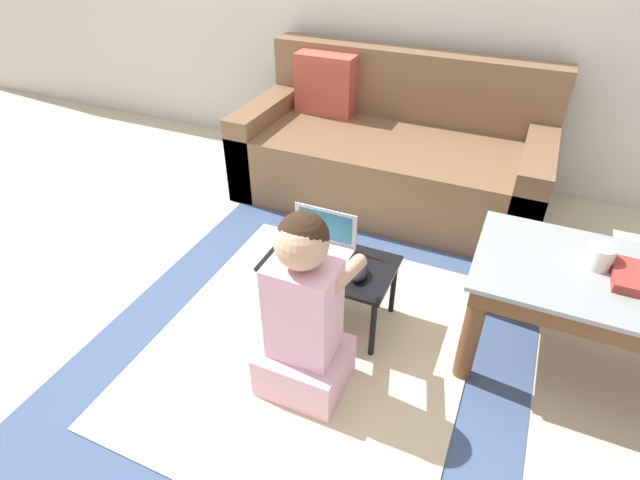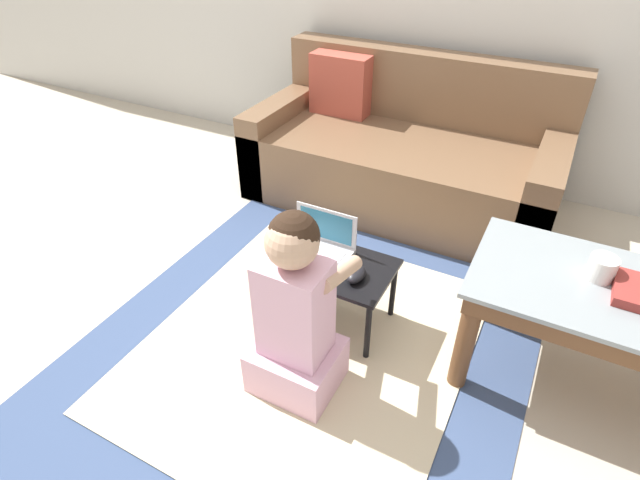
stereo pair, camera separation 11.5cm
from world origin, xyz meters
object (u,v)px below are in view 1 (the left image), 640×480
(coffee_table, at_px, (623,298))
(computer_mouse, at_px, (359,273))
(cup_on_table, at_px, (600,256))
(person_seated, at_px, (304,317))
(laptop, at_px, (319,246))
(couch, at_px, (391,153))
(laptop_desk, at_px, (330,269))
(book_on_table, at_px, (638,278))

(coffee_table, xyz_separation_m, computer_mouse, (-0.92, -0.16, -0.07))
(coffee_table, distance_m, cup_on_table, 0.17)
(coffee_table, distance_m, person_seated, 1.12)
(laptop, relative_size, person_seated, 0.36)
(couch, xyz_separation_m, cup_on_table, (1.05, -1.00, 0.24))
(laptop, xyz_separation_m, computer_mouse, (0.21, -0.09, -0.01))
(laptop_desk, height_order, laptop, laptop)
(computer_mouse, bearing_deg, laptop_desk, 163.53)
(coffee_table, relative_size, book_on_table, 5.52)
(laptop_desk, distance_m, laptop, 0.11)
(coffee_table, relative_size, person_seated, 1.33)
(couch, height_order, laptop, couch)
(person_seated, bearing_deg, laptop_desk, 98.89)
(book_on_table, bearing_deg, computer_mouse, -170.34)
(laptop, height_order, person_seated, person_seated)
(coffee_table, xyz_separation_m, laptop, (-1.13, -0.07, -0.06))
(couch, bearing_deg, book_on_table, -41.57)
(laptop, bearing_deg, laptop_desk, -33.74)
(person_seated, bearing_deg, couch, 95.62)
(laptop_desk, distance_m, book_on_table, 1.11)
(cup_on_table, relative_size, book_on_table, 0.50)
(computer_mouse, relative_size, cup_on_table, 1.20)
(person_seated, distance_m, book_on_table, 1.14)
(coffee_table, distance_m, book_on_table, 0.10)
(laptop_desk, height_order, person_seated, person_seated)
(cup_on_table, bearing_deg, book_on_table, -19.07)
(laptop, height_order, book_on_table, book_on_table)
(laptop_desk, bearing_deg, coffee_table, 6.40)
(coffee_table, distance_m, laptop_desk, 1.08)
(laptop, relative_size, computer_mouse, 2.53)
(laptop_desk, height_order, book_on_table, book_on_table)
(computer_mouse, xyz_separation_m, book_on_table, (0.94, 0.16, 0.17))
(laptop_desk, bearing_deg, couch, 94.57)
(laptop, height_order, cup_on_table, cup_on_table)
(laptop_desk, xyz_separation_m, book_on_table, (1.08, 0.12, 0.23))
(laptop, bearing_deg, coffee_table, 3.76)
(coffee_table, bearing_deg, book_on_table, -5.25)
(coffee_table, relative_size, laptop, 3.66)
(coffee_table, bearing_deg, computer_mouse, -170.05)
(laptop, relative_size, cup_on_table, 3.03)
(book_on_table, bearing_deg, coffee_table, 174.75)
(book_on_table, bearing_deg, person_seated, -154.48)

